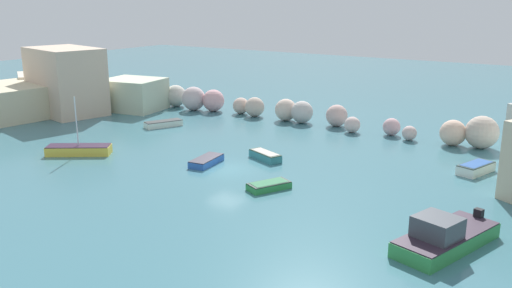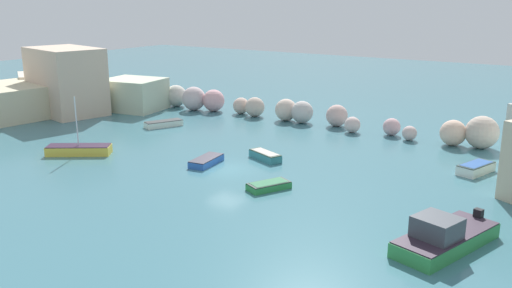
# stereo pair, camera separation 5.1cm
# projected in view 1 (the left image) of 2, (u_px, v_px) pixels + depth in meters

# --- Properties ---
(cove_water) EXTENTS (160.00, 160.00, 0.00)m
(cove_water) POSITION_uv_depth(u_px,v_px,m) (226.00, 169.00, 39.96)
(cove_water) COLOR #3D727E
(cove_water) RESTS_ON ground
(cliff_headland_left) EXTENTS (18.91, 23.71, 7.07)m
(cliff_headland_left) POSITION_uv_depth(u_px,v_px,m) (58.00, 90.00, 60.16)
(cliff_headland_left) COLOR beige
(cliff_headland_left) RESTS_ON ground
(rock_breakwater) EXTENTS (36.04, 3.90, 2.74)m
(rock_breakwater) POSITION_uv_depth(u_px,v_px,m) (292.00, 111.00, 54.75)
(rock_breakwater) COLOR beige
(rock_breakwater) RESTS_ON ground
(moored_boat_0) EXTENTS (4.97, 4.06, 4.70)m
(moored_boat_0) POSITION_uv_depth(u_px,v_px,m) (79.00, 150.00, 43.56)
(moored_boat_0) COLOR yellow
(moored_boat_0) RESTS_ON cove_water
(moored_boat_1) EXTENTS (2.63, 3.79, 0.60)m
(moored_boat_1) POSITION_uv_depth(u_px,v_px,m) (163.00, 124.00, 53.05)
(moored_boat_1) COLOR white
(moored_boat_1) RESTS_ON cove_water
(moored_boat_2) EXTENTS (2.39, 3.09, 0.48)m
(moored_boat_2) POSITION_uv_depth(u_px,v_px,m) (269.00, 185.00, 35.67)
(moored_boat_2) COLOR #2E8D45
(moored_boat_2) RESTS_ON cove_water
(moored_boat_3) EXTENTS (3.17, 2.11, 0.62)m
(moored_boat_3) POSITION_uv_depth(u_px,v_px,m) (265.00, 156.00, 42.18)
(moored_boat_3) COLOR teal
(moored_boat_3) RESTS_ON cove_water
(moored_boat_4) EXTENTS (2.22, 3.37, 0.73)m
(moored_boat_4) POSITION_uv_depth(u_px,v_px,m) (476.00, 168.00, 38.95)
(moored_boat_4) COLOR white
(moored_boat_4) RESTS_ON cove_water
(moored_boat_5) EXTENTS (1.73, 3.29, 0.53)m
(moored_boat_5) POSITION_uv_depth(u_px,v_px,m) (206.00, 161.00, 41.03)
(moored_boat_5) COLOR #2D5FB7
(moored_boat_5) RESTS_ON cove_water
(moored_boat_6) EXTENTS (4.10, 6.79, 1.87)m
(moored_boat_6) POSITION_uv_depth(u_px,v_px,m) (444.00, 236.00, 27.12)
(moored_boat_6) COLOR #318D46
(moored_boat_6) RESTS_ON cove_water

